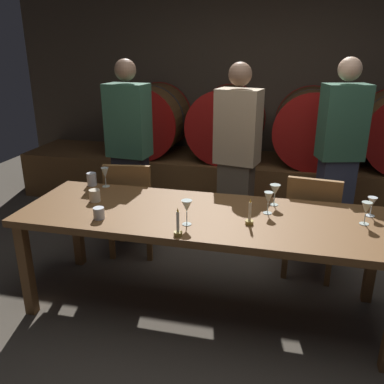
{
  "coord_description": "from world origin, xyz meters",
  "views": [
    {
      "loc": [
        0.24,
        -2.52,
        1.82
      ],
      "look_at": [
        -0.38,
        0.07,
        0.85
      ],
      "focal_mm": 38.07,
      "sensor_mm": 36.0,
      "label": 1
    }
  ],
  "objects_px": {
    "guest_right": "(339,155)",
    "guest_left": "(130,151)",
    "candle_left": "(178,228)",
    "wine_glass_far_left": "(105,174)",
    "dining_table": "(204,223)",
    "chair_left": "(131,205)",
    "cup_center": "(95,196)",
    "wine_glass_far_right": "(372,203)",
    "wine_barrel_center_right": "(312,127)",
    "chair_right": "(312,222)",
    "wine_barrel_center_left": "(227,123)",
    "candle_right": "(250,218)",
    "wine_barrel_far_left": "(151,120)",
    "wine_glass_center_right": "(275,191)",
    "wine_glass_left": "(187,207)",
    "cup_left": "(92,179)",
    "wine_glass_right": "(366,209)",
    "guest_center": "(237,157)",
    "cup_right": "(99,213)",
    "wine_glass_center_left": "(268,199)"
  },
  "relations": [
    {
      "from": "guest_right",
      "to": "guest_left",
      "type": "bearing_deg",
      "value": -7.67
    },
    {
      "from": "candle_left",
      "to": "wine_glass_far_left",
      "type": "bearing_deg",
      "value": 137.82
    },
    {
      "from": "dining_table",
      "to": "chair_left",
      "type": "distance_m",
      "value": 1.02
    },
    {
      "from": "dining_table",
      "to": "cup_center",
      "type": "height_order",
      "value": "cup_center"
    },
    {
      "from": "dining_table",
      "to": "wine_glass_far_right",
      "type": "height_order",
      "value": "wine_glass_far_right"
    },
    {
      "from": "wine_barrel_center_right",
      "to": "chair_right",
      "type": "relative_size",
      "value": 0.95
    },
    {
      "from": "dining_table",
      "to": "wine_barrel_center_left",
      "type": "bearing_deg",
      "value": 94.98
    },
    {
      "from": "guest_left",
      "to": "candle_right",
      "type": "distance_m",
      "value": 1.66
    },
    {
      "from": "guest_right",
      "to": "candle_left",
      "type": "relative_size",
      "value": 9.53
    },
    {
      "from": "wine_barrel_far_left",
      "to": "wine_glass_center_right",
      "type": "relative_size",
      "value": 5.48
    },
    {
      "from": "dining_table",
      "to": "candle_left",
      "type": "xyz_separation_m",
      "value": [
        -0.08,
        -0.37,
        0.12
      ]
    },
    {
      "from": "chair_left",
      "to": "wine_glass_left",
      "type": "bearing_deg",
      "value": 122.68
    },
    {
      "from": "wine_glass_center_right",
      "to": "wine_glass_far_right",
      "type": "relative_size",
      "value": 1.14
    },
    {
      "from": "chair_right",
      "to": "wine_glass_far_right",
      "type": "height_order",
      "value": "chair_right"
    },
    {
      "from": "wine_glass_far_right",
      "to": "cup_left",
      "type": "distance_m",
      "value": 2.1
    },
    {
      "from": "wine_glass_far_right",
      "to": "wine_glass_right",
      "type": "bearing_deg",
      "value": -111.58
    },
    {
      "from": "guest_left",
      "to": "candle_left",
      "type": "height_order",
      "value": "guest_left"
    },
    {
      "from": "wine_barrel_center_right",
      "to": "chair_right",
      "type": "xyz_separation_m",
      "value": [
        -0.01,
        -1.58,
        -0.46
      ]
    },
    {
      "from": "wine_barrel_far_left",
      "to": "candle_right",
      "type": "relative_size",
      "value": 4.79
    },
    {
      "from": "wine_glass_center_right",
      "to": "candle_left",
      "type": "bearing_deg",
      "value": -130.02
    },
    {
      "from": "chair_right",
      "to": "guest_center",
      "type": "bearing_deg",
      "value": -27.69
    },
    {
      "from": "candle_left",
      "to": "wine_barrel_center_left",
      "type": "bearing_deg",
      "value": 92.43
    },
    {
      "from": "dining_table",
      "to": "cup_right",
      "type": "height_order",
      "value": "cup_right"
    },
    {
      "from": "wine_glass_left",
      "to": "cup_left",
      "type": "distance_m",
      "value": 1.09
    },
    {
      "from": "guest_right",
      "to": "guest_center",
      "type": "bearing_deg",
      "value": -3.74
    },
    {
      "from": "chair_left",
      "to": "guest_center",
      "type": "distance_m",
      "value": 1.04
    },
    {
      "from": "guest_right",
      "to": "cup_right",
      "type": "distance_m",
      "value": 2.22
    },
    {
      "from": "guest_center",
      "to": "wine_glass_far_left",
      "type": "bearing_deg",
      "value": 48.18
    },
    {
      "from": "wine_barrel_center_right",
      "to": "wine_glass_far_left",
      "type": "bearing_deg",
      "value": -131.91
    },
    {
      "from": "guest_center",
      "to": "cup_left",
      "type": "distance_m",
      "value": 1.3
    },
    {
      "from": "wine_barrel_center_left",
      "to": "guest_center",
      "type": "xyz_separation_m",
      "value": [
        0.27,
        -1.12,
        -0.09
      ]
    },
    {
      "from": "wine_glass_far_left",
      "to": "cup_center",
      "type": "height_order",
      "value": "wine_glass_far_left"
    },
    {
      "from": "cup_left",
      "to": "wine_glass_far_left",
      "type": "bearing_deg",
      "value": -0.52
    },
    {
      "from": "guest_right",
      "to": "cup_center",
      "type": "distance_m",
      "value": 2.17
    },
    {
      "from": "guest_left",
      "to": "cup_left",
      "type": "height_order",
      "value": "guest_left"
    },
    {
      "from": "dining_table",
      "to": "cup_left",
      "type": "relative_size",
      "value": 24.18
    },
    {
      "from": "wine_glass_far_left",
      "to": "wine_glass_center_right",
      "type": "relative_size",
      "value": 1.03
    },
    {
      "from": "candle_left",
      "to": "guest_left",
      "type": "bearing_deg",
      "value": 121.83
    },
    {
      "from": "wine_glass_center_right",
      "to": "wine_glass_center_left",
      "type": "bearing_deg",
      "value": -102.1
    },
    {
      "from": "chair_right",
      "to": "cup_center",
      "type": "xyz_separation_m",
      "value": [
        -1.57,
        -0.57,
        0.3
      ]
    },
    {
      "from": "guest_left",
      "to": "wine_glass_left",
      "type": "bearing_deg",
      "value": 131.38
    },
    {
      "from": "wine_barrel_center_right",
      "to": "chair_left",
      "type": "distance_m",
      "value": 2.25
    },
    {
      "from": "chair_left",
      "to": "wine_glass_far_left",
      "type": "relative_size",
      "value": 5.58
    },
    {
      "from": "chair_left",
      "to": "wine_glass_center_right",
      "type": "relative_size",
      "value": 5.77
    },
    {
      "from": "dining_table",
      "to": "cup_center",
      "type": "distance_m",
      "value": 0.83
    },
    {
      "from": "wine_barrel_center_left",
      "to": "cup_left",
      "type": "relative_size",
      "value": 8.01
    },
    {
      "from": "chair_left",
      "to": "guest_center",
      "type": "relative_size",
      "value": 0.52
    },
    {
      "from": "guest_center",
      "to": "wine_glass_center_right",
      "type": "relative_size",
      "value": 11.04
    },
    {
      "from": "guest_right",
      "to": "candle_right",
      "type": "relative_size",
      "value": 9.9
    },
    {
      "from": "chair_right",
      "to": "cup_left",
      "type": "relative_size",
      "value": 8.43
    }
  ]
}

